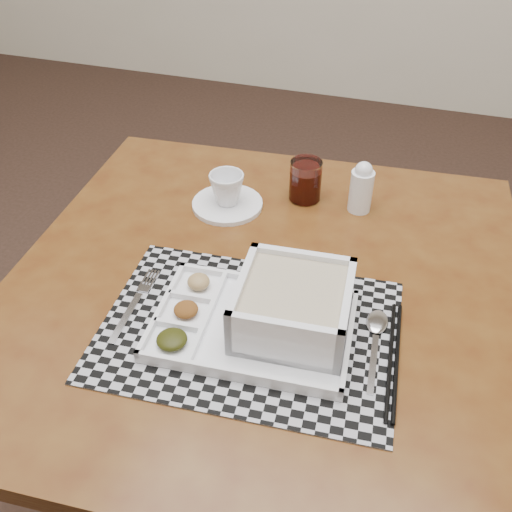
# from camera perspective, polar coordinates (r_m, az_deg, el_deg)

# --- Properties ---
(floor) EXTENTS (5.00, 5.00, 0.00)m
(floor) POSITION_cam_1_polar(r_m,az_deg,el_deg) (1.75, -21.13, -16.92)
(floor) COLOR #312118
(floor) RESTS_ON ground
(dining_table) EXTENTS (0.99, 0.99, 0.69)m
(dining_table) POSITION_cam_1_polar(r_m,az_deg,el_deg) (1.08, 0.84, -5.38)
(dining_table) COLOR #4A210D
(dining_table) RESTS_ON ground
(placemat) EXTENTS (0.50, 0.38, 0.00)m
(placemat) POSITION_cam_1_polar(r_m,az_deg,el_deg) (0.94, -0.69, -7.37)
(placemat) COLOR #A4A4AB
(placemat) RESTS_ON dining_table
(serving_tray) EXTENTS (0.33, 0.24, 0.10)m
(serving_tray) POSITION_cam_1_polar(r_m,az_deg,el_deg) (0.92, 2.43, -5.66)
(serving_tray) COLOR white
(serving_tray) RESTS_ON placemat
(fork) EXTENTS (0.03, 0.19, 0.00)m
(fork) POSITION_cam_1_polar(r_m,az_deg,el_deg) (1.00, -11.94, -4.61)
(fork) COLOR silver
(fork) RESTS_ON placemat
(spoon) EXTENTS (0.04, 0.18, 0.01)m
(spoon) POSITION_cam_1_polar(r_m,az_deg,el_deg) (0.96, 11.97, -7.03)
(spoon) COLOR silver
(spoon) RESTS_ON placemat
(chopsticks) EXTENTS (0.03, 0.24, 0.01)m
(chopsticks) POSITION_cam_1_polar(r_m,az_deg,el_deg) (0.92, 13.59, -9.96)
(chopsticks) COLOR black
(chopsticks) RESTS_ON placemat
(saucer) EXTENTS (0.15, 0.15, 0.01)m
(saucer) POSITION_cam_1_polar(r_m,az_deg,el_deg) (1.22, -2.88, 5.19)
(saucer) COLOR white
(saucer) RESTS_ON dining_table
(cup) EXTENTS (0.10, 0.10, 0.07)m
(cup) POSITION_cam_1_polar(r_m,az_deg,el_deg) (1.20, -2.94, 6.75)
(cup) COLOR white
(cup) RESTS_ON saucer
(juice_glass) EXTENTS (0.07, 0.07, 0.09)m
(juice_glass) POSITION_cam_1_polar(r_m,az_deg,el_deg) (1.23, 4.95, 7.36)
(juice_glass) COLOR white
(juice_glass) RESTS_ON dining_table
(creamer_bottle) EXTENTS (0.05, 0.05, 0.11)m
(creamer_bottle) POSITION_cam_1_polar(r_m,az_deg,el_deg) (1.20, 10.49, 6.75)
(creamer_bottle) COLOR white
(creamer_bottle) RESTS_ON dining_table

